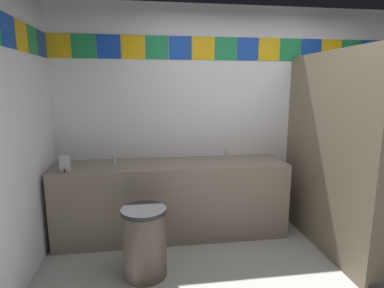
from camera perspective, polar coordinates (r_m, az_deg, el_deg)
The scene contains 8 objects.
wall_back at distance 3.88m, azimuth 9.57°, elevation 4.85°, with size 4.47×0.09×2.59m.
vanity_counter at distance 3.58m, azimuth -3.59°, elevation -9.91°, with size 2.53×0.59×0.84m.
faucet_left at distance 3.54m, azimuth -14.05°, elevation -2.60°, with size 0.04×0.10×0.14m.
faucet_right at distance 3.63m, azimuth 6.18°, elevation -2.00°, with size 0.04×0.10×0.14m.
soap_dispenser at distance 3.36m, azimuth -22.21°, elevation -3.36°, with size 0.09×0.09×0.16m.
stall_divider at distance 3.29m, azimuth 27.57°, elevation -2.47°, with size 0.92×1.57×2.02m.
toilet at distance 4.19m, azimuth 25.75°, elevation -9.67°, with size 0.39×0.49×0.74m.
trash_bin at distance 2.93m, azimuth -8.68°, elevation -17.31°, with size 0.40×0.40×0.63m.
Camera 1 is at (-1.19, -2.04, 1.69)m, focal length 29.12 mm.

